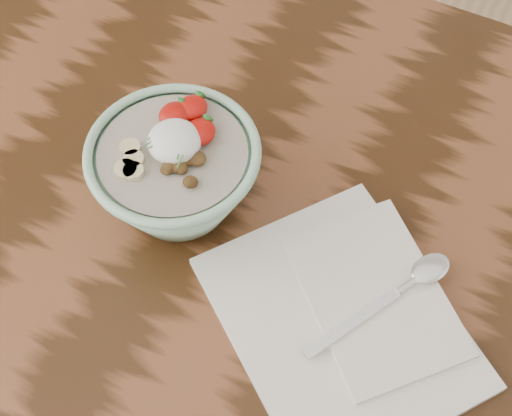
# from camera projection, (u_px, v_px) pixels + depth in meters

# --- Properties ---
(table) EXTENTS (1.60, 0.90, 0.75)m
(table) POSITION_uv_depth(u_px,v_px,m) (351.00, 285.00, 0.92)
(table) COLOR #341D0D
(table) RESTS_ON ground
(breakfast_bowl) EXTENTS (0.20, 0.20, 0.14)m
(breakfast_bowl) POSITION_uv_depth(u_px,v_px,m) (176.00, 172.00, 0.82)
(breakfast_bowl) COLOR #99CEAB
(breakfast_bowl) RESTS_ON table
(napkin) EXTENTS (0.37, 0.36, 0.02)m
(napkin) POSITION_uv_depth(u_px,v_px,m) (347.00, 316.00, 0.79)
(napkin) COLOR white
(napkin) RESTS_ON table
(spoon) EXTENTS (0.12, 0.19, 0.01)m
(spoon) POSITION_uv_depth(u_px,v_px,m) (411.00, 282.00, 0.80)
(spoon) COLOR silver
(spoon) RESTS_ON napkin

